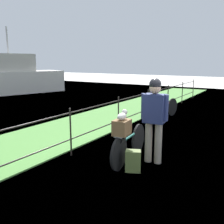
% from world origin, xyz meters
% --- Properties ---
extents(ground_plane, '(60.00, 60.00, 0.00)m').
position_xyz_m(ground_plane, '(0.00, 0.00, 0.00)').
color(ground_plane, beige).
extents(grass_strip, '(27.00, 2.40, 0.03)m').
position_xyz_m(grass_strip, '(0.00, 3.46, 0.01)').
color(grass_strip, '#569342').
rests_on(grass_strip, ground).
extents(iron_fence, '(18.04, 0.04, 1.04)m').
position_xyz_m(iron_fence, '(-0.00, 2.07, 0.61)').
color(iron_fence, '#28231E').
rests_on(iron_fence, ground).
extents(bicycle_main, '(1.65, 0.23, 0.65)m').
position_xyz_m(bicycle_main, '(-0.63, 0.86, 0.35)').
color(bicycle_main, black).
rests_on(bicycle_main, ground).
extents(wooden_crate, '(0.36, 0.30, 0.28)m').
position_xyz_m(wooden_crate, '(-0.99, 0.83, 0.80)').
color(wooden_crate, brown).
rests_on(wooden_crate, bicycle_main).
extents(terrier_dog, '(0.32, 0.17, 0.18)m').
position_xyz_m(terrier_dog, '(-0.97, 0.83, 1.01)').
color(terrier_dog, silver).
rests_on(terrier_dog, wooden_crate).
extents(cyclist_person, '(0.30, 0.54, 1.68)m').
position_xyz_m(cyclist_person, '(-0.42, 0.43, 1.00)').
color(cyclist_person, gray).
rests_on(cyclist_person, ground).
extents(backpack_on_paving, '(0.29, 0.33, 0.40)m').
position_xyz_m(backpack_on_paving, '(-1.02, 0.57, 0.20)').
color(backpack_on_paving, olive).
rests_on(backpack_on_paving, ground).
extents(mooring_bollard, '(0.20, 0.20, 0.36)m').
position_xyz_m(mooring_bollard, '(2.93, 1.57, 0.18)').
color(mooring_bollard, '#38383D').
rests_on(mooring_bollard, ground).
extents(bicycle_parked, '(1.62, 0.36, 0.65)m').
position_xyz_m(bicycle_parked, '(3.60, 1.67, 0.34)').
color(bicycle_parked, black).
rests_on(bicycle_parked, ground).
extents(moored_boat_mid, '(6.82, 3.84, 4.05)m').
position_xyz_m(moored_boat_mid, '(5.20, 12.39, 0.92)').
color(moored_boat_mid, silver).
rests_on(moored_boat_mid, ground).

